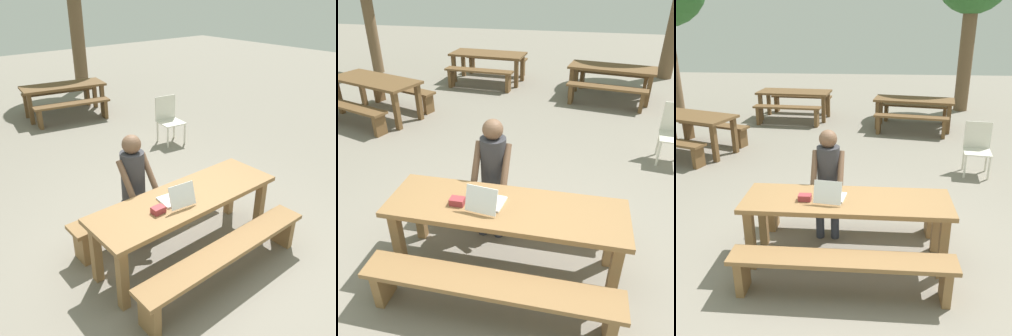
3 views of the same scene
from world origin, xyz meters
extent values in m
plane|color=gray|center=(0.00, 0.00, 0.00)|extent=(30.00, 30.00, 0.00)
cube|color=olive|center=(0.00, 0.00, 0.71)|extent=(2.18, 0.68, 0.05)
cube|color=olive|center=(-0.99, -0.24, 0.34)|extent=(0.09, 0.09, 0.69)
cube|color=olive|center=(0.99, -0.24, 0.34)|extent=(0.09, 0.09, 0.69)
cube|color=olive|center=(-0.99, 0.24, 0.34)|extent=(0.09, 0.09, 0.69)
cube|color=olive|center=(0.99, 0.24, 0.34)|extent=(0.09, 0.09, 0.69)
cube|color=olive|center=(0.00, -0.61, 0.40)|extent=(2.14, 0.30, 0.05)
cube|color=olive|center=(-0.97, -0.61, 0.19)|extent=(0.08, 0.24, 0.38)
cube|color=olive|center=(0.97, -0.61, 0.19)|extent=(0.08, 0.24, 0.38)
cube|color=olive|center=(0.00, 0.61, 0.40)|extent=(2.14, 0.30, 0.05)
cube|color=olive|center=(-0.97, 0.61, 0.19)|extent=(0.08, 0.24, 0.38)
cube|color=olive|center=(0.97, 0.61, 0.19)|extent=(0.08, 0.24, 0.38)
cube|color=white|center=(-0.16, 0.02, 0.75)|extent=(0.32, 0.27, 0.02)
cube|color=white|center=(-0.18, -0.13, 0.87)|extent=(0.30, 0.12, 0.23)
cube|color=black|center=(-0.18, -0.13, 0.87)|extent=(0.27, 0.11, 0.21)
cube|color=#993338|center=(-0.43, -0.06, 0.77)|extent=(0.13, 0.09, 0.06)
cylinder|color=#333847|center=(-0.35, 0.43, 0.21)|extent=(0.10, 0.10, 0.43)
cylinder|color=#333847|center=(-0.17, 0.43, 0.21)|extent=(0.10, 0.10, 0.43)
cube|color=#333847|center=(-0.26, 0.52, 0.47)|extent=(0.28, 0.28, 0.12)
cylinder|color=#333338|center=(-0.26, 0.61, 0.81)|extent=(0.27, 0.27, 0.60)
cylinder|color=brown|center=(-0.42, 0.51, 0.86)|extent=(0.07, 0.32, 0.41)
cylinder|color=brown|center=(-0.11, 0.51, 0.86)|extent=(0.07, 0.32, 0.41)
sphere|color=brown|center=(-0.26, 0.61, 1.20)|extent=(0.21, 0.21, 0.21)
cube|color=silver|center=(2.00, 2.64, 0.41)|extent=(0.50, 0.50, 0.02)
cube|color=silver|center=(2.03, 2.84, 0.65)|extent=(0.44, 0.08, 0.46)
cylinder|color=silver|center=(1.79, 2.47, 0.20)|extent=(0.04, 0.04, 0.40)
cylinder|color=silver|center=(2.17, 2.42, 0.20)|extent=(0.04, 0.04, 0.40)
cylinder|color=silver|center=(1.84, 2.85, 0.20)|extent=(0.04, 0.04, 0.40)
cylinder|color=silver|center=(2.22, 2.80, 0.20)|extent=(0.04, 0.04, 0.40)
cube|color=brown|center=(1.20, 5.52, 0.70)|extent=(1.94, 1.03, 0.05)
cube|color=brown|center=(0.34, 5.39, 0.34)|extent=(0.10, 0.10, 0.67)
cube|color=brown|center=(1.96, 5.12, 0.34)|extent=(0.10, 0.10, 0.67)
cube|color=brown|center=(0.43, 5.92, 0.34)|extent=(0.10, 0.10, 0.67)
cube|color=brown|center=(2.05, 5.64, 0.34)|extent=(0.10, 0.10, 0.67)
cube|color=brown|center=(1.09, 4.91, 0.43)|extent=(1.69, 0.57, 0.05)
cube|color=brown|center=(0.37, 5.03, 0.20)|extent=(0.12, 0.25, 0.41)
cube|color=brown|center=(1.81, 4.79, 0.20)|extent=(0.12, 0.25, 0.41)
cube|color=brown|center=(1.30, 6.12, 0.43)|extent=(1.69, 0.57, 0.05)
cube|color=brown|center=(0.58, 6.25, 0.20)|extent=(0.12, 0.25, 0.41)
cube|color=brown|center=(2.02, 6.00, 0.20)|extent=(0.12, 0.25, 0.41)
cylinder|color=brown|center=(2.74, 7.63, 1.49)|extent=(0.38, 0.38, 2.98)
camera|label=1|loc=(-2.31, -2.47, 2.73)|focal=39.41mm
camera|label=2|loc=(0.54, -2.48, 2.60)|focal=37.14mm
camera|label=3|loc=(0.26, -3.62, 2.51)|focal=41.15mm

